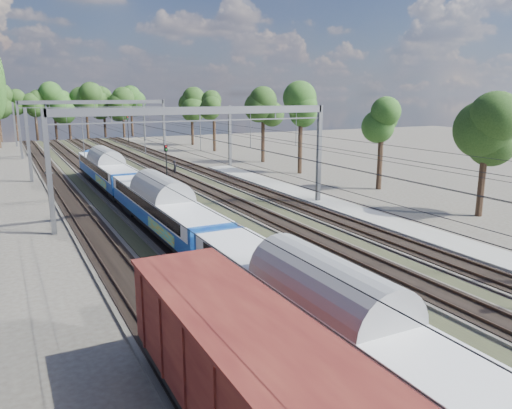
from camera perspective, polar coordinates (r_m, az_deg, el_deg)
name	(u,v)px	position (r m, az deg, el deg)	size (l,w,h in m)	color
track_bed	(153,187)	(55.65, -11.74, 2.02)	(21.00, 130.00, 0.34)	#47423A
platform	(397,226)	(39.60, 15.80, -2.35)	(3.00, 70.00, 0.30)	gray
catenary	(135,124)	(62.40, -13.63, 8.88)	(25.65, 130.00, 9.00)	slate
tree_belt	(118,104)	(101.28, -15.55, 10.99)	(40.07, 100.89, 11.48)	black
emu_train	(163,202)	(35.90, -10.56, 0.25)	(2.89, 61.23, 4.23)	black
freight_boxcar	(270,404)	(13.44, 1.66, -21.78)	(3.18, 15.34, 3.96)	black
worker	(175,167)	(63.87, -9.25, 4.20)	(0.67, 0.44, 1.84)	black
signal_near	(167,164)	(49.53, -10.19, 4.54)	(0.37, 0.34, 5.18)	black
signal_far	(128,127)	(103.42, -14.43, 8.59)	(0.36, 0.33, 5.68)	black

